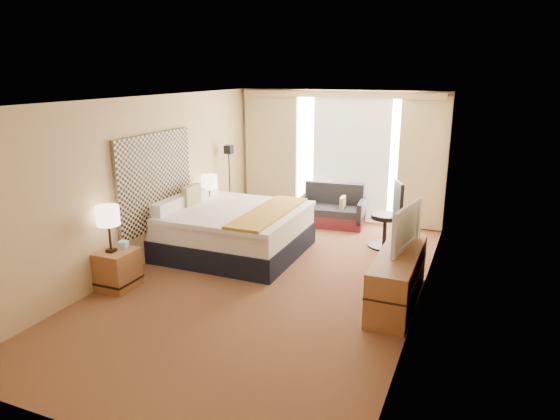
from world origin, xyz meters
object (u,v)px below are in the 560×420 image
at_px(floor_lamp, 229,169).
at_px(bed, 232,229).
at_px(lamp_left, 108,217).
at_px(lamp_right, 209,182).
at_px(media_dresser, 398,277).
at_px(desk_chair, 389,218).
at_px(television, 400,225).
at_px(loveseat, 332,212).
at_px(nightstand_left, 118,269).
at_px(nightstand_right, 209,221).

bearing_deg(floor_lamp, bed, -60.63).
distance_m(lamp_left, lamp_right, 2.54).
xyz_separation_m(media_dresser, desk_chair, (-0.53, 2.13, 0.16)).
xyz_separation_m(desk_chair, lamp_left, (-3.21, -3.23, 0.54)).
bearing_deg(television, lamp_left, 119.69).
xyz_separation_m(loveseat, lamp_left, (-1.93, -4.11, 0.79)).
bearing_deg(nightstand_left, television, 19.16).
xyz_separation_m(media_dresser, lamp_left, (-3.74, -1.10, 0.71)).
distance_m(lamp_right, television, 3.81).
xyz_separation_m(floor_lamp, desk_chair, (3.18, -0.17, -0.60)).
xyz_separation_m(bed, loveseat, (1.08, 2.15, -0.13)).
xyz_separation_m(nightstand_right, lamp_left, (-0.04, -2.55, 0.78)).
bearing_deg(television, floor_lamp, 70.34).
distance_m(media_dresser, floor_lamp, 4.43).
bearing_deg(nightstand_left, media_dresser, 15.84).
bearing_deg(nightstand_right, floor_lamp, 90.53).
bearing_deg(nightstand_left, bed, 66.96).
height_order(lamp_left, lamp_right, lamp_left).
height_order(nightstand_left, desk_chair, desk_chair).
height_order(nightstand_left, lamp_left, lamp_left).
distance_m(nightstand_right, bed, 1.01).
bearing_deg(nightstand_right, lamp_left, -90.86).
bearing_deg(bed, nightstand_right, 143.41).
bearing_deg(lamp_right, loveseat, 40.29).
xyz_separation_m(media_dresser, loveseat, (-1.81, 3.00, -0.09)).
height_order(nightstand_left, lamp_right, lamp_right).
bearing_deg(bed, desk_chair, 28.34).
xyz_separation_m(nightstand_left, loveseat, (1.89, 4.05, -0.01)).
xyz_separation_m(nightstand_left, lamp_right, (0.04, 2.49, 0.74)).
xyz_separation_m(nightstand_right, media_dresser, (3.70, -1.45, 0.07)).
relative_size(nightstand_left, media_dresser, 0.31).
relative_size(loveseat, floor_lamp, 0.85).
height_order(nightstand_left, media_dresser, media_dresser).
distance_m(nightstand_left, media_dresser, 3.85).
xyz_separation_m(lamp_right, television, (3.61, -1.22, -0.02)).
bearing_deg(loveseat, lamp_right, -145.10).
height_order(floor_lamp, television, floor_lamp).
relative_size(nightstand_left, lamp_left, 0.84).
bearing_deg(lamp_left, nightstand_left, 54.03).
distance_m(nightstand_right, desk_chair, 3.25).
xyz_separation_m(bed, lamp_right, (-0.76, 0.59, 0.62)).
height_order(media_dresser, loveseat, loveseat).
relative_size(lamp_right, television, 0.59).
height_order(desk_chair, lamp_left, lamp_left).
distance_m(bed, floor_lamp, 1.81).
distance_m(loveseat, lamp_right, 2.54).
bearing_deg(loveseat, television, -63.11).
distance_m(bed, lamp_right, 1.15).
distance_m(loveseat, lamp_left, 4.61).
relative_size(floor_lamp, lamp_right, 2.59).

